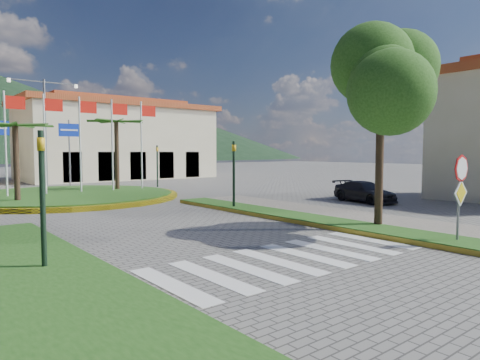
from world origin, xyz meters
TOP-DOWN VIEW (x-y plane):
  - ground at (0.00, 0.00)m, footprint 160.00×160.00m
  - sidewalk_right at (6.00, 2.00)m, footprint 4.00×28.00m
  - verge_right at (4.80, 2.00)m, footprint 1.60×28.00m
  - crosswalk at (0.00, 4.00)m, footprint 8.00×3.00m
  - roundabout_island at (0.00, 22.00)m, footprint 12.70×12.70m
  - stop_sign at (4.90, 1.96)m, footprint 0.80×0.11m
  - deciduous_tree at (5.50, 5.00)m, footprint 3.60×3.60m
  - traffic_light_left at (-5.20, 6.50)m, footprint 0.15×0.18m
  - traffic_light_right at (4.50, 12.00)m, footprint 0.15×0.18m
  - traffic_light_far at (8.00, 26.00)m, footprint 0.18×0.15m
  - direction_sign_east at (3.00, 30.97)m, footprint 1.60×0.14m
  - street_lamp_centre at (1.00, 30.00)m, footprint 4.80×0.16m
  - building_right at (10.00, 38.00)m, footprint 19.08×9.54m
  - hill_far_east at (70.00, 135.00)m, footprint 120.00×120.00m
  - car_dark_b at (4.23, 34.72)m, footprint 3.86×2.29m
  - car_side_right at (12.00, 10.09)m, footprint 2.31×4.09m

SIDE VIEW (x-z plane):
  - ground at x=0.00m, z-range 0.00..0.00m
  - crosswalk at x=0.00m, z-range 0.00..0.01m
  - sidewalk_right at x=6.00m, z-range 0.00..0.15m
  - verge_right at x=4.80m, z-range 0.00..0.18m
  - roundabout_island at x=0.00m, z-range -2.83..3.17m
  - car_side_right at x=12.00m, z-range 0.00..1.12m
  - car_dark_b at x=4.23m, z-range 0.00..1.20m
  - stop_sign at x=4.90m, z-range 0.47..3.12m
  - traffic_light_left at x=-5.20m, z-range 0.34..3.54m
  - traffic_light_right at x=4.50m, z-range 0.34..3.54m
  - traffic_light_far at x=8.00m, z-range 0.34..3.54m
  - direction_sign_east at x=3.00m, z-range 0.93..6.13m
  - building_right at x=10.00m, z-range -0.12..7.93m
  - street_lamp_centre at x=1.00m, z-range 0.50..8.50m
  - deciduous_tree at x=5.50m, z-range 1.78..8.58m
  - hill_far_east at x=70.00m, z-range 0.00..18.00m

